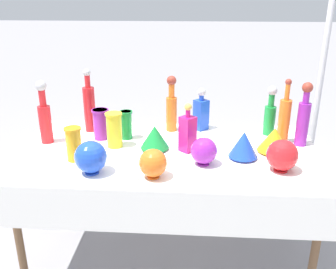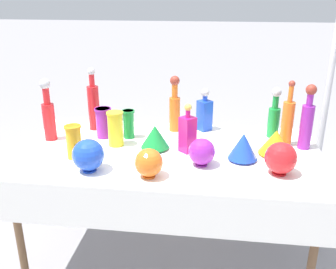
{
  "view_description": "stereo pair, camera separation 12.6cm",
  "coord_description": "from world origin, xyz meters",
  "px_view_note": "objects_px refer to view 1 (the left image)",
  "views": [
    {
      "loc": [
        0.14,
        -2.02,
        1.64
      ],
      "look_at": [
        0.0,
        0.0,
        0.86
      ],
      "focal_mm": 40.0,
      "sensor_mm": 36.0,
      "label": 1
    },
    {
      "loc": [
        0.26,
        -2.01,
        1.64
      ],
      "look_at": [
        0.0,
        0.0,
        0.86
      ],
      "focal_mm": 40.0,
      "sensor_mm": 36.0,
      "label": 2
    }
  ],
  "objects_px": {
    "tall_bottle_5": "(171,107)",
    "slender_vase_1": "(74,143)",
    "tall_bottle_1": "(89,106)",
    "tall_bottle_4": "(45,116)",
    "slender_vase_0": "(101,123)",
    "round_bowl_1": "(153,163)",
    "tall_bottle_3": "(284,119)",
    "cardboard_box_behind_left": "(193,165)",
    "tall_bottle_0": "(270,114)",
    "square_decanter_0": "(201,112)",
    "tall_bottle_2": "(303,118)",
    "square_decanter_1": "(188,132)",
    "round_bowl_0": "(282,155)",
    "fluted_vase_1": "(155,137)",
    "slender_vase_3": "(126,124)",
    "canopy_pole": "(319,89)",
    "fluted_vase_0": "(274,140)",
    "round_bowl_2": "(204,151)",
    "fluted_vase_2": "(244,144)",
    "round_bowl_3": "(91,157)",
    "slender_vase_2": "(114,129)"
  },
  "relations": [
    {
      "from": "slender_vase_0",
      "to": "slender_vase_3",
      "type": "relative_size",
      "value": 1.05
    },
    {
      "from": "tall_bottle_3",
      "to": "cardboard_box_behind_left",
      "type": "distance_m",
      "value": 1.23
    },
    {
      "from": "round_bowl_0",
      "to": "round_bowl_1",
      "type": "xyz_separation_m",
      "value": [
        -0.66,
        -0.12,
        -0.01
      ]
    },
    {
      "from": "square_decanter_0",
      "to": "round_bowl_2",
      "type": "height_order",
      "value": "square_decanter_0"
    },
    {
      "from": "square_decanter_1",
      "to": "slender_vase_0",
      "type": "xyz_separation_m",
      "value": [
        -0.55,
        0.16,
        -0.01
      ]
    },
    {
      "from": "tall_bottle_5",
      "to": "slender_vase_3",
      "type": "height_order",
      "value": "tall_bottle_5"
    },
    {
      "from": "slender_vase_3",
      "to": "cardboard_box_behind_left",
      "type": "relative_size",
      "value": 0.33
    },
    {
      "from": "tall_bottle_5",
      "to": "fluted_vase_2",
      "type": "xyz_separation_m",
      "value": [
        0.43,
        -0.42,
        -0.08
      ]
    },
    {
      "from": "square_decanter_0",
      "to": "round_bowl_3",
      "type": "distance_m",
      "value": 0.9
    },
    {
      "from": "fluted_vase_1",
      "to": "tall_bottle_1",
      "type": "bearing_deg",
      "value": 148.02
    },
    {
      "from": "tall_bottle_3",
      "to": "fluted_vase_1",
      "type": "height_order",
      "value": "tall_bottle_3"
    },
    {
      "from": "square_decanter_0",
      "to": "slender_vase_0",
      "type": "bearing_deg",
      "value": -161.27
    },
    {
      "from": "square_decanter_0",
      "to": "fluted_vase_0",
      "type": "distance_m",
      "value": 0.55
    },
    {
      "from": "tall_bottle_1",
      "to": "square_decanter_1",
      "type": "height_order",
      "value": "tall_bottle_1"
    },
    {
      "from": "slender_vase_3",
      "to": "fluted_vase_1",
      "type": "relative_size",
      "value": 1.08
    },
    {
      "from": "tall_bottle_5",
      "to": "slender_vase_1",
      "type": "xyz_separation_m",
      "value": [
        -0.51,
        -0.51,
        -0.06
      ]
    },
    {
      "from": "cardboard_box_behind_left",
      "to": "slender_vase_0",
      "type": "bearing_deg",
      "value": -124.88
    },
    {
      "from": "tall_bottle_5",
      "to": "fluted_vase_0",
      "type": "height_order",
      "value": "tall_bottle_5"
    },
    {
      "from": "round_bowl_0",
      "to": "tall_bottle_2",
      "type": "bearing_deg",
      "value": 62.15
    },
    {
      "from": "fluted_vase_1",
      "to": "cardboard_box_behind_left",
      "type": "distance_m",
      "value": 1.21
    },
    {
      "from": "tall_bottle_1",
      "to": "tall_bottle_4",
      "type": "distance_m",
      "value": 0.31
    },
    {
      "from": "tall_bottle_3",
      "to": "tall_bottle_4",
      "type": "height_order",
      "value": "tall_bottle_3"
    },
    {
      "from": "tall_bottle_0",
      "to": "round_bowl_2",
      "type": "distance_m",
      "value": 0.65
    },
    {
      "from": "slender_vase_1",
      "to": "fluted_vase_1",
      "type": "xyz_separation_m",
      "value": [
        0.43,
        0.18,
        -0.02
      ]
    },
    {
      "from": "slender_vase_0",
      "to": "round_bowl_1",
      "type": "bearing_deg",
      "value": -52.91
    },
    {
      "from": "tall_bottle_1",
      "to": "round_bowl_0",
      "type": "relative_size",
      "value": 2.45
    },
    {
      "from": "tall_bottle_0",
      "to": "square_decanter_0",
      "type": "height_order",
      "value": "tall_bottle_0"
    },
    {
      "from": "slender_vase_3",
      "to": "tall_bottle_3",
      "type": "bearing_deg",
      "value": 0.02
    },
    {
      "from": "slender_vase_1",
      "to": "fluted_vase_2",
      "type": "height_order",
      "value": "slender_vase_1"
    },
    {
      "from": "slender_vase_2",
      "to": "round_bowl_0",
      "type": "distance_m",
      "value": 0.97
    },
    {
      "from": "tall_bottle_1",
      "to": "slender_vase_1",
      "type": "relative_size",
      "value": 2.19
    },
    {
      "from": "tall_bottle_1",
      "to": "slender_vase_0",
      "type": "relative_size",
      "value": 2.18
    },
    {
      "from": "round_bowl_1",
      "to": "fluted_vase_2",
      "type": "bearing_deg",
      "value": 29.0
    },
    {
      "from": "slender_vase_1",
      "to": "canopy_pole",
      "type": "xyz_separation_m",
      "value": [
        1.57,
        0.89,
        0.11
      ]
    },
    {
      "from": "slender_vase_3",
      "to": "round_bowl_0",
      "type": "bearing_deg",
      "value": -24.28
    },
    {
      "from": "tall_bottle_0",
      "to": "tall_bottle_4",
      "type": "height_order",
      "value": "tall_bottle_4"
    },
    {
      "from": "slender_vase_1",
      "to": "slender_vase_3",
      "type": "distance_m",
      "value": 0.41
    },
    {
      "from": "square_decanter_0",
      "to": "canopy_pole",
      "type": "relative_size",
      "value": 0.12
    },
    {
      "from": "slender_vase_1",
      "to": "slender_vase_3",
      "type": "xyz_separation_m",
      "value": [
        0.23,
        0.34,
        -0.0
      ]
    },
    {
      "from": "tall_bottle_3",
      "to": "square_decanter_1",
      "type": "relative_size",
      "value": 1.38
    },
    {
      "from": "fluted_vase_2",
      "to": "round_bowl_3",
      "type": "bearing_deg",
      "value": -163.34
    },
    {
      "from": "tall_bottle_0",
      "to": "tall_bottle_4",
      "type": "xyz_separation_m",
      "value": [
        -1.4,
        -0.23,
        0.03
      ]
    },
    {
      "from": "round_bowl_2",
      "to": "cardboard_box_behind_left",
      "type": "relative_size",
      "value": 0.27
    },
    {
      "from": "canopy_pole",
      "to": "round_bowl_2",
      "type": "bearing_deg",
      "value": -133.74
    },
    {
      "from": "slender_vase_1",
      "to": "tall_bottle_5",
      "type": "bearing_deg",
      "value": 45.09
    },
    {
      "from": "canopy_pole",
      "to": "tall_bottle_3",
      "type": "bearing_deg",
      "value": -123.65
    },
    {
      "from": "cardboard_box_behind_left",
      "to": "round_bowl_1",
      "type": "bearing_deg",
      "value": -98.59
    },
    {
      "from": "slender_vase_1",
      "to": "canopy_pole",
      "type": "bearing_deg",
      "value": 29.53
    },
    {
      "from": "tall_bottle_2",
      "to": "square_decanter_1",
      "type": "relative_size",
      "value": 1.34
    },
    {
      "from": "fluted_vase_0",
      "to": "slender_vase_3",
      "type": "bearing_deg",
      "value": 170.08
    }
  ]
}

